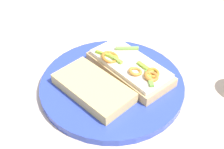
# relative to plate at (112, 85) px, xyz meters

# --- Properties ---
(ground_plane) EXTENTS (2.00, 2.00, 0.00)m
(ground_plane) POSITION_rel_plate_xyz_m (0.00, 0.00, -0.01)
(ground_plane) COLOR #C1AB9E
(ground_plane) RESTS_ON ground
(plate) EXTENTS (0.30, 0.30, 0.02)m
(plate) POSITION_rel_plate_xyz_m (0.00, 0.00, 0.00)
(plate) COLOR #2E42B1
(plate) RESTS_ON ground_plane
(sandwich) EXTENTS (0.10, 0.19, 0.04)m
(sandwich) POSITION_rel_plate_xyz_m (0.05, 0.00, 0.02)
(sandwich) COLOR tan
(sandwich) RESTS_ON plate
(bread_slice_side) EXTENTS (0.10, 0.17, 0.02)m
(bread_slice_side) POSITION_rel_plate_xyz_m (-0.05, -0.00, 0.02)
(bread_slice_side) COLOR tan
(bread_slice_side) RESTS_ON plate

